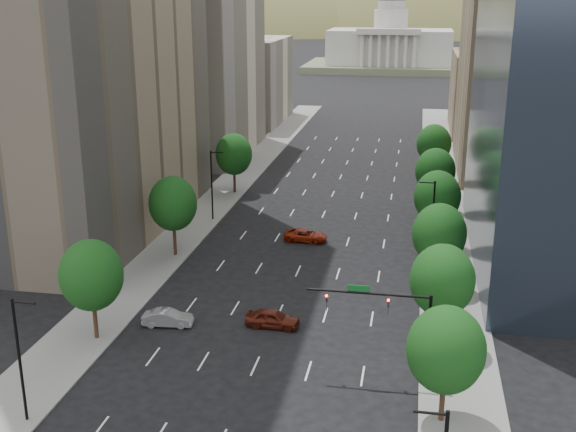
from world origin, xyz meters
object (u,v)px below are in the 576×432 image
Objects in this scene: traffic_signal at (395,316)px; car_maroon at (273,318)px; car_red_far at (306,235)px; car_silver at (168,318)px; capitol at (390,46)px.

traffic_signal is 13.33m from car_maroon.
car_silver is at bearing 162.81° from car_red_far.
traffic_signal is 1.83× the size of car_red_far.
capitol is at bearing 1.68° from car_maroon.
car_silver is at bearing -92.41° from capitol.
capitol reaches higher than car_maroon.
car_maroon is (-10.54, 6.90, -4.37)m from traffic_signal.
car_red_far is (8.30, 23.83, -0.03)m from car_silver.
traffic_signal is at bearing -112.41° from car_silver.
traffic_signal reaches higher than car_red_far.
traffic_signal is 219.99m from capitol.
car_maroon is at bearing 146.79° from traffic_signal.
traffic_signal is 0.15× the size of capitol.
car_maroon is 1.08× the size of car_silver.
capitol is at bearing -9.10° from car_silver.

